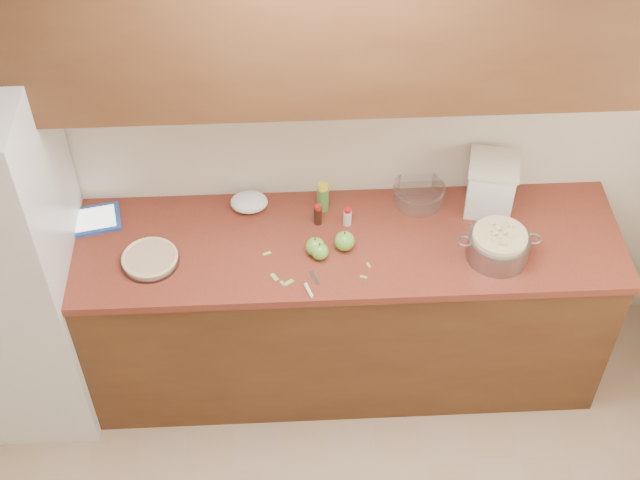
{
  "coord_description": "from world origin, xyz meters",
  "views": [
    {
      "loc": [
        -0.15,
        -1.23,
        3.72
      ],
      "look_at": [
        -0.02,
        1.43,
        0.98
      ],
      "focal_mm": 50.0,
      "sensor_mm": 36.0,
      "label": 1
    }
  ],
  "objects_px": {
    "colander": "(498,246)",
    "tablet": "(93,220)",
    "pie": "(150,259)",
    "flour_canister": "(491,185)"
  },
  "relations": [
    {
      "from": "colander",
      "to": "tablet",
      "type": "bearing_deg",
      "value": 170.29
    },
    {
      "from": "pie",
      "to": "flour_canister",
      "type": "distance_m",
      "value": 1.53
    },
    {
      "from": "pie",
      "to": "flour_canister",
      "type": "relative_size",
      "value": 0.93
    },
    {
      "from": "pie",
      "to": "tablet",
      "type": "bearing_deg",
      "value": 136.01
    },
    {
      "from": "flour_canister",
      "to": "tablet",
      "type": "height_order",
      "value": "flour_canister"
    },
    {
      "from": "pie",
      "to": "colander",
      "type": "relative_size",
      "value": 0.7
    },
    {
      "from": "flour_canister",
      "to": "tablet",
      "type": "relative_size",
      "value": 1.01
    },
    {
      "from": "pie",
      "to": "flour_canister",
      "type": "xyz_separation_m",
      "value": [
        1.5,
        0.27,
        0.11
      ]
    },
    {
      "from": "pie",
      "to": "colander",
      "type": "xyz_separation_m",
      "value": [
        1.49,
        -0.04,
        0.04
      ]
    },
    {
      "from": "pie",
      "to": "colander",
      "type": "bearing_deg",
      "value": -1.36
    }
  ]
}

